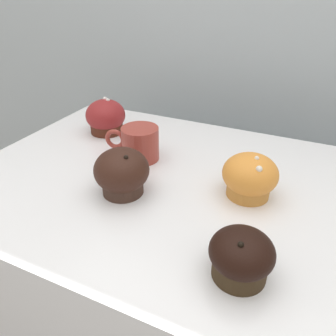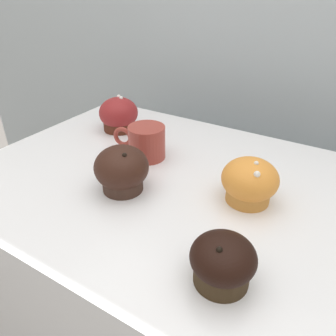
{
  "view_description": "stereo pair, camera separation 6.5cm",
  "coord_description": "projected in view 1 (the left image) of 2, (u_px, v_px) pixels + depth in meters",
  "views": [
    {
      "loc": [
        0.19,
        -0.54,
        1.26
      ],
      "look_at": [
        -0.05,
        -0.03,
        0.93
      ],
      "focal_mm": 35.0,
      "sensor_mm": 36.0,
      "label": 1
    },
    {
      "loc": [
        0.24,
        -0.51,
        1.26
      ],
      "look_at": [
        -0.05,
        -0.03,
        0.93
      ],
      "focal_mm": 35.0,
      "sensor_mm": 36.0,
      "label": 2
    }
  ],
  "objects": [
    {
      "name": "wall_back",
      "position": [
        257.0,
        97.0,
        1.14
      ],
      "size": [
        3.2,
        0.1,
        1.8
      ],
      "primitive_type": "cube",
      "color": "#A8B2B7",
      "rests_on": "ground"
    },
    {
      "name": "display_counter",
      "position": [
        189.0,
        319.0,
        0.9
      ],
      "size": [
        1.0,
        0.64,
        0.89
      ],
      "primitive_type": "cube",
      "color": "white",
      "rests_on": "ground"
    },
    {
      "name": "muffin_front_center",
      "position": [
        106.0,
        118.0,
        0.89
      ],
      "size": [
        0.11,
        0.11,
        0.1
      ],
      "color": "#4A2115",
      "rests_on": "display_counter"
    },
    {
      "name": "muffin_back_left",
      "position": [
        122.0,
        173.0,
        0.64
      ],
      "size": [
        0.11,
        0.11,
        0.09
      ],
      "color": "#3B261E",
      "rests_on": "display_counter"
    },
    {
      "name": "muffin_back_right",
      "position": [
        241.0,
        256.0,
        0.46
      ],
      "size": [
        0.09,
        0.09,
        0.08
      ],
      "color": "#332515",
      "rests_on": "display_counter"
    },
    {
      "name": "muffin_front_left",
      "position": [
        250.0,
        177.0,
        0.63
      ],
      "size": [
        0.11,
        0.11,
        0.09
      ],
      "color": "#CA8237",
      "rests_on": "display_counter"
    },
    {
      "name": "coffee_cup",
      "position": [
        139.0,
        143.0,
        0.76
      ],
      "size": [
        0.13,
        0.09,
        0.08
      ],
      "color": "#99382D",
      "rests_on": "display_counter"
    }
  ]
}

